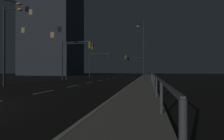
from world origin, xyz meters
TOP-DOWN VIEW (x-y plane):
  - ground_plane at (0.00, 17.50)m, footprint 112.00×112.00m
  - sidewalk_right at (6.07, 17.50)m, footprint 2.10×77.00m
  - lane_markings_center at (0.00, 21.00)m, footprint 0.14×50.00m
  - lane_edge_line at (4.77, 22.50)m, footprint 0.14×53.00m
  - traffic_light_near_left at (3.68, 36.69)m, footprint 4.11×0.60m
  - traffic_light_far_left at (-3.58, 27.27)m, footprint 4.76×0.34m
  - traffic_light_far_center at (3.25, 37.40)m, footprint 5.23×0.35m
  - traffic_light_mid_left at (-3.53, 17.20)m, footprint 4.42×0.34m
  - traffic_light_overhead_east at (3.27, 39.08)m, footprint 4.58×0.57m
  - traffic_light_mid_right at (-3.42, 15.94)m, footprint 4.66×0.55m
  - street_lamp_median at (5.78, 19.61)m, footprint 1.30×1.61m
  - street_lamp_corner at (-5.92, 7.00)m, footprint 1.50×1.55m
  - street_lamp_mid_block at (-5.44, 7.25)m, footprint 1.72×0.56m
  - barrier_fence at (6.97, 8.26)m, footprint 0.09×20.61m
  - building_distant at (-22.35, 38.58)m, footprint 15.92×11.67m

SIDE VIEW (x-z plane):
  - ground_plane at x=0.00m, z-range 0.00..0.00m
  - lane_edge_line at x=4.77m, z-range 0.00..0.01m
  - lane_markings_center at x=0.00m, z-range 0.00..0.01m
  - sidewalk_right at x=6.07m, z-range 0.00..0.14m
  - barrier_fence at x=6.97m, z-range 0.38..1.36m
  - traffic_light_near_left at x=3.68m, z-range 1.15..5.96m
  - traffic_light_far_left at x=-3.58m, z-range 1.11..6.29m
  - traffic_light_overhead_east at x=3.27m, z-range 1.23..6.35m
  - traffic_light_mid_right at x=-3.42m, z-range 1.18..6.77m
  - traffic_light_mid_left at x=-3.53m, z-range 1.17..6.79m
  - traffic_light_far_center at x=3.25m, z-range 1.35..6.96m
  - street_lamp_mid_block at x=-5.44m, z-range 0.70..7.68m
  - street_lamp_corner at x=-5.92m, z-range 0.76..8.53m
  - street_lamp_median at x=5.78m, z-range 0.90..9.32m
  - building_distant at x=-22.35m, z-range 0.00..30.82m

